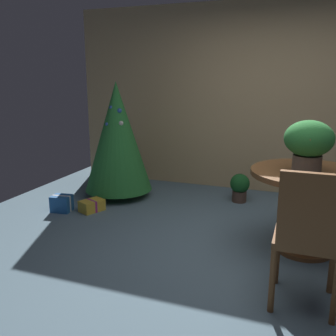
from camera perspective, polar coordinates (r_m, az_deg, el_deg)
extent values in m
plane|color=slate|center=(3.58, 12.65, -13.20)|extent=(6.60, 6.60, 0.00)
cube|color=tan|center=(5.41, 16.67, 9.93)|extent=(6.00, 0.10, 2.60)
cylinder|color=brown|center=(3.86, 19.84, -11.39)|extent=(0.52, 0.52, 0.04)
cylinder|color=brown|center=(3.72, 20.29, -6.28)|extent=(0.20, 0.20, 0.69)
cylinder|color=brown|center=(3.62, 20.77, -0.78)|extent=(1.06, 1.06, 0.05)
cylinder|color=#665B51|center=(3.57, 20.30, 0.67)|extent=(0.25, 0.25, 0.15)
ellipsoid|color=#287533|center=(3.53, 20.60, 4.21)|extent=(0.43, 0.43, 0.32)
sphere|color=red|center=(3.40, 21.23, 4.77)|extent=(0.05, 0.05, 0.05)
sphere|color=red|center=(3.36, 20.78, 3.99)|extent=(0.09, 0.09, 0.09)
sphere|color=red|center=(3.44, 19.13, 4.77)|extent=(0.08, 0.08, 0.08)
cylinder|color=brown|center=(3.15, 16.22, -12.62)|extent=(0.04, 0.04, 0.47)
cylinder|color=brown|center=(3.15, 23.65, -13.19)|extent=(0.04, 0.04, 0.47)
cylinder|color=brown|center=(2.79, 15.54, -16.16)|extent=(0.04, 0.04, 0.47)
cylinder|color=brown|center=(2.80, 24.06, -16.80)|extent=(0.04, 0.04, 0.47)
cube|color=brown|center=(2.85, 20.30, -9.99)|extent=(0.44, 0.45, 0.05)
cube|color=brown|center=(2.57, 20.76, -6.07)|extent=(0.40, 0.05, 0.50)
cylinder|color=brown|center=(5.23, -7.42, -3.68)|extent=(0.10, 0.10, 0.10)
cone|color=#287533|center=(5.05, -7.69, 4.72)|extent=(0.90, 0.90, 1.44)
sphere|color=#2D51A8|center=(4.95, -8.59, 9.08)|extent=(0.05, 0.05, 0.05)
sphere|color=red|center=(5.22, -6.44, 5.54)|extent=(0.06, 0.06, 0.06)
sphere|color=silver|center=(4.88, -7.14, 6.75)|extent=(0.06, 0.06, 0.06)
sphere|color=#2D51A8|center=(4.93, -9.24, 6.59)|extent=(0.05, 0.05, 0.05)
sphere|color=#2D51A8|center=(4.91, -7.37, 8.63)|extent=(0.06, 0.06, 0.06)
sphere|color=silver|center=(5.08, -7.68, 9.97)|extent=(0.04, 0.04, 0.04)
sphere|color=silver|center=(5.17, -8.50, 7.18)|extent=(0.07, 0.07, 0.07)
cube|color=#1E569E|center=(4.77, -15.82, -5.19)|extent=(0.25, 0.22, 0.20)
cube|color=silver|center=(4.77, -15.82, -5.19)|extent=(0.23, 0.06, 0.20)
cube|color=gold|center=(4.70, -11.48, -5.61)|extent=(0.29, 0.33, 0.14)
cube|color=#9E287A|center=(4.70, -11.48, -5.61)|extent=(0.19, 0.11, 0.14)
cylinder|color=#4C382D|center=(5.04, 10.75, -4.22)|extent=(0.19, 0.19, 0.15)
sphere|color=#195623|center=(4.99, 10.84, -2.31)|extent=(0.25, 0.25, 0.25)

